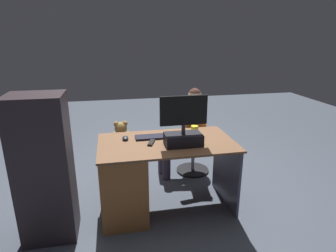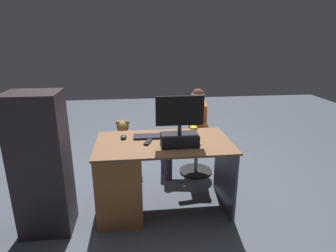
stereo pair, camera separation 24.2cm
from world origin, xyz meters
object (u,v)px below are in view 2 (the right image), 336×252
at_px(teddy_bear, 123,134).
at_px(person, 190,126).
at_px(desk, 129,175).
at_px(tv_remote, 148,142).
at_px(cup, 193,131).
at_px(monitor, 180,131).
at_px(computer_mouse, 124,137).
at_px(visitor_chair, 196,153).
at_px(office_chair_teddy, 124,160).
at_px(keyboard, 154,136).

relative_size(teddy_bear, person, 0.29).
distance_m(desk, teddy_bear, 0.65).
bearing_deg(tv_remote, cup, -142.81).
height_order(monitor, cup, monitor).
relative_size(computer_mouse, teddy_bear, 0.30).
height_order(cup, visitor_chair, cup).
bearing_deg(office_chair_teddy, computer_mouse, 93.24).
bearing_deg(monitor, person, -107.28).
xyz_separation_m(keyboard, cup, (-0.40, 0.00, 0.04)).
height_order(computer_mouse, cup, cup).
relative_size(monitor, tv_remote, 3.13).
height_order(keyboard, teddy_bear, teddy_bear).
relative_size(desk, keyboard, 3.12).
distance_m(keyboard, cup, 0.40).
xyz_separation_m(tv_remote, office_chair_teddy, (0.26, -0.61, -0.46)).
relative_size(monitor, computer_mouse, 4.90).
bearing_deg(tv_remote, teddy_bear, -47.45).
distance_m(monitor, tv_remote, 0.33).
distance_m(cup, office_chair_teddy, 1.00).
height_order(desk, cup, cup).
distance_m(tv_remote, teddy_bear, 0.69).
relative_size(tv_remote, teddy_bear, 0.47).
bearing_deg(computer_mouse, desk, 107.68).
distance_m(desk, tv_remote, 0.40).
bearing_deg(person, computer_mouse, 36.71).
distance_m(office_chair_teddy, visitor_chair, 0.92).
xyz_separation_m(cup, office_chair_teddy, (0.74, -0.46, -0.50)).
height_order(desk, tv_remote, tv_remote).
bearing_deg(keyboard, computer_mouse, 0.83).
xyz_separation_m(monitor, person, (-0.26, -0.83, -0.22)).
xyz_separation_m(keyboard, tv_remote, (0.07, 0.15, -0.00)).
distance_m(monitor, person, 0.89).
bearing_deg(cup, teddy_bear, -32.73).
distance_m(keyboard, visitor_chair, 0.95).
relative_size(desk, teddy_bear, 4.15).
xyz_separation_m(computer_mouse, person, (-0.78, -0.58, -0.10)).
relative_size(desk, person, 1.19).
bearing_deg(tv_remote, visitor_chair, -111.14).
xyz_separation_m(monitor, tv_remote, (0.29, -0.09, -0.13)).
distance_m(computer_mouse, teddy_bear, 0.49).
bearing_deg(office_chair_teddy, cup, 147.86).
xyz_separation_m(computer_mouse, tv_remote, (-0.24, 0.15, -0.01)).
distance_m(office_chair_teddy, person, 0.90).
bearing_deg(person, visitor_chair, -171.46).
distance_m(keyboard, tv_remote, 0.17).
height_order(office_chair_teddy, person, person).
relative_size(keyboard, teddy_bear, 1.33).
height_order(tv_remote, office_chair_teddy, tv_remote).
distance_m(computer_mouse, person, 0.98).
relative_size(cup, teddy_bear, 0.31).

